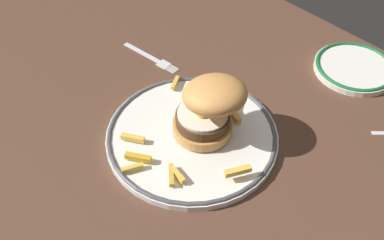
% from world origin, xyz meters
% --- Properties ---
extents(ground_plane, '(1.36, 0.83, 0.04)m').
position_xyz_m(ground_plane, '(0.00, 0.00, -0.02)').
color(ground_plane, '#523426').
extents(dinner_plate, '(0.29, 0.29, 0.02)m').
position_xyz_m(dinner_plate, '(-0.02, -0.05, 0.01)').
color(dinner_plate, white).
rests_on(dinner_plate, ground_plane).
extents(burger, '(0.14, 0.13, 0.12)m').
position_xyz_m(burger, '(-0.01, -0.03, 0.07)').
color(burger, '#D2914A').
rests_on(burger, dinner_plate).
extents(fries_pile, '(0.25, 0.25, 0.02)m').
position_xyz_m(fries_pile, '(-0.02, -0.06, 0.02)').
color(fries_pile, gold).
rests_on(fries_pile, dinner_plate).
extents(side_plate, '(0.16, 0.16, 0.02)m').
position_xyz_m(side_plate, '(0.06, 0.31, 0.01)').
color(side_plate, white).
rests_on(side_plate, ground_plane).
extents(fork, '(0.14, 0.03, 0.00)m').
position_xyz_m(fork, '(-0.24, 0.04, 0.00)').
color(fork, silver).
rests_on(fork, ground_plane).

